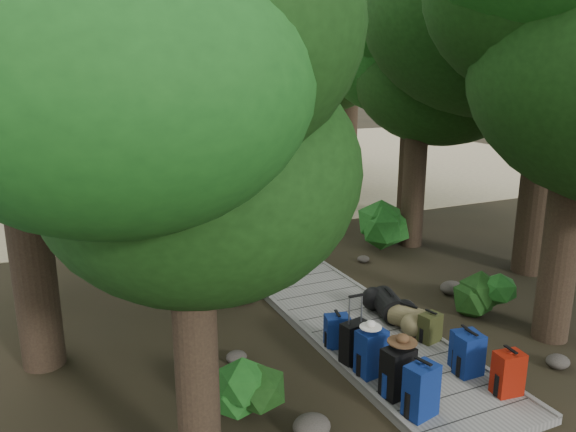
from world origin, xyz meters
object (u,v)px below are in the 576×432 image
backpack_left_a (421,388)px  suitcase_on_boardwalk (354,343)px  lone_suitcase_on_sand (210,198)px  kayak (93,197)px  backpack_left_d (337,329)px  duffel_right_khaki (409,317)px  backpack_left_c (371,350)px  backpack_left_b (398,370)px  backpack_right_a (508,371)px  backpack_right_d (430,326)px  backpack_right_c (465,348)px  sun_lounger (273,186)px  duffel_right_black (389,305)px  backpack_right_b (470,353)px

backpack_left_a → suitcase_on_boardwalk: size_ratio=1.20×
lone_suitcase_on_sand → kayak: lone_suitcase_on_sand is taller
backpack_left_a → backpack_left_d: 2.10m
suitcase_on_boardwalk → lone_suitcase_on_sand: 10.91m
duffel_right_khaki → lone_suitcase_on_sand: (-0.46, 10.25, 0.00)m
backpack_left_c → duffel_right_khaki: backpack_left_c is taller
backpack_left_b → backpack_right_a: bearing=-31.9°
backpack_left_c → lone_suitcase_on_sand: (0.97, 11.26, -0.18)m
backpack_left_b → kayak: 14.52m
backpack_left_a → backpack_right_d: size_ratio=1.50×
kayak → backpack_right_d: bearing=-63.3°
backpack_left_d → backpack_left_c: bearing=-74.6°
backpack_left_d → backpack_right_c: size_ratio=0.90×
backpack_right_d → kayak: (-3.95, 13.19, -0.20)m
backpack_left_a → lone_suitcase_on_sand: bearing=72.9°
backpack_right_d → sun_lounger: size_ratio=0.32×
backpack_left_d → backpack_right_a: size_ratio=0.86×
backpack_right_d → duffel_right_black: 1.06m
backpack_left_d → backpack_right_c: backpack_right_c is taller
backpack_left_c → backpack_right_a: (1.45, -1.22, -0.05)m
duffel_right_black → backpack_right_c: bearing=-74.6°
backpack_left_c → backpack_right_b: 1.45m
backpack_right_b → backpack_left_c: bearing=155.5°
backpack_left_d → duffel_right_khaki: (1.45, 0.04, -0.09)m
backpack_right_b → suitcase_on_boardwalk: size_ratio=1.05×
backpack_right_b → duffel_right_black: backpack_right_b is taller
backpack_left_b → sun_lounger: bearing=65.4°
duffel_right_black → lone_suitcase_on_sand: size_ratio=1.21×
backpack_right_a → duffel_right_black: (-0.08, 2.76, -0.11)m
backpack_left_a → backpack_right_b: size_ratio=1.14×
backpack_right_b → duffel_right_black: 2.15m
backpack_left_d → backpack_right_a: 2.64m
kayak → sun_lounger: 6.33m
duffel_right_black → sun_lounger: duffel_right_black is taller
backpack_right_b → sun_lounger: 13.21m
backpack_right_c → duffel_right_black: size_ratio=0.88×
duffel_right_khaki → duffel_right_black: bearing=70.6°
backpack_right_b → backpack_left_a: bearing=-157.8°
backpack_left_a → duffel_right_khaki: bearing=44.3°
backpack_left_a → backpack_right_a: backpack_left_a is taller
backpack_left_c → sun_lounger: (3.71, 12.38, -0.22)m
backpack_right_b → backpack_right_d: backpack_right_b is taller
duffel_right_khaki → sun_lounger: bearing=53.0°
lone_suitcase_on_sand → kayak: (-3.45, 2.42, -0.14)m
duffel_right_khaki → duffel_right_black: (-0.06, 0.53, 0.03)m
backpack_left_a → duffel_right_black: size_ratio=1.07×
backpack_left_d → backpack_right_a: (1.48, -2.19, 0.05)m
backpack_right_a → backpack_right_c: bearing=101.2°
backpack_right_a → backpack_right_b: size_ratio=0.99×
backpack_left_a → lone_suitcase_on_sand: size_ratio=1.30×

